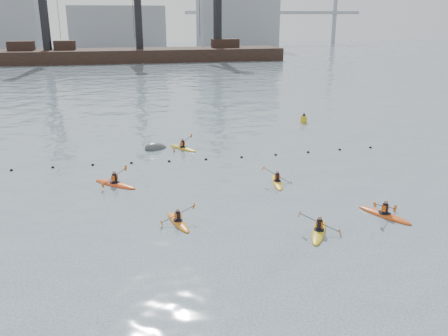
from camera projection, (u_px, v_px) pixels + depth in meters
The scene contains 12 objects.
ground at pixel (285, 330), 17.87m from camera, with size 400.00×400.00×0.00m, color #3B4956.
float_line at pixel (187, 160), 38.69m from camera, with size 33.24×0.73×0.24m.
barge_pier at pixel (139, 54), 119.44m from camera, with size 72.00×19.30×29.50m.
skyline at pixel (140, 21), 155.09m from camera, with size 141.00×28.00×22.00m.
kayaker_0 at pixel (178, 221), 27.02m from camera, with size 2.12×3.19×1.14m.
kayaker_1 at pixel (319, 231), 25.81m from camera, with size 2.29×3.35×1.29m.
kayaker_2 at pixel (115, 183), 33.04m from camera, with size 3.17×3.04×1.25m.
kayaker_3 at pixel (277, 182), 33.40m from camera, with size 2.27×3.29×1.40m.
kayaker_4 at pixel (384, 214), 27.95m from camera, with size 2.25×3.47×1.34m.
kayaker_5 at pixel (183, 148), 41.91m from camera, with size 2.44×3.12×1.29m.
mooring_buoy at pixel (156, 149), 42.03m from camera, with size 2.18×1.29×1.09m, color #393B3E.
nav_buoy at pixel (304, 119), 51.98m from camera, with size 0.70×0.70×1.28m.
Camera 1 is at (-5.48, -14.26, 11.34)m, focal length 38.00 mm.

